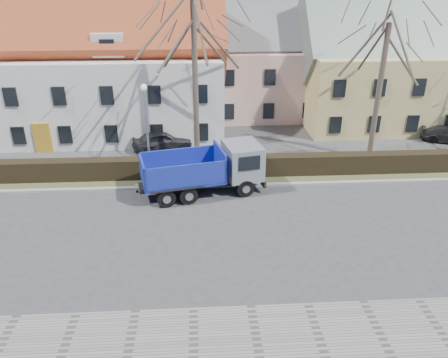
{
  "coord_description": "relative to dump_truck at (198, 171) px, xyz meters",
  "views": [
    {
      "loc": [
        -1.83,
        -19.11,
        11.78
      ],
      "look_at": [
        -0.55,
        2.29,
        1.6
      ],
      "focal_mm": 35.0,
      "sensor_mm": 36.0,
      "label": 1
    }
  ],
  "objects": [
    {
      "name": "hedge",
      "position": [
        1.94,
        2.2,
        -0.81
      ],
      "size": [
        60.0,
        0.9,
        1.3
      ],
      "primitive_type": "cube",
      "color": "black",
      "rests_on": "ground"
    },
    {
      "name": "curb_far",
      "position": [
        1.94,
        0.8,
        -1.4
      ],
      "size": [
        80.0,
        0.3,
        0.12
      ],
      "primitive_type": "cube",
      "color": "gray",
      "rests_on": "ground"
    },
    {
      "name": "streetlight",
      "position": [
        -3.14,
        3.2,
        1.46
      ],
      "size": [
        0.46,
        0.46,
        5.83
      ],
      "primitive_type": null,
      "color": "gray",
      "rests_on": "ground"
    },
    {
      "name": "parked_car_a",
      "position": [
        -2.6,
        7.15,
        -0.72
      ],
      "size": [
        4.61,
        2.8,
        1.47
      ],
      "primitive_type": "imported",
      "rotation": [
        0.0,
        0.0,
        1.84
      ],
      "color": "black",
      "rests_on": "ground"
    },
    {
      "name": "sidewalk_near",
      "position": [
        1.94,
        -12.3,
        -1.42
      ],
      "size": [
        80.0,
        5.0,
        0.08
      ],
      "primitive_type": "cube",
      "color": "gray",
      "rests_on": "ground"
    },
    {
      "name": "cart_frame",
      "position": [
        -3.69,
        0.29,
        -1.14
      ],
      "size": [
        0.77,
        0.56,
        0.63
      ],
      "primitive_type": null,
      "rotation": [
        0.0,
        0.0,
        -0.26
      ],
      "color": "silver",
      "rests_on": "ground"
    },
    {
      "name": "tree_2",
      "position": [
        11.94,
        4.7,
        4.04
      ],
      "size": [
        8.0,
        8.0,
        11.0
      ],
      "primitive_type": null,
      "color": "#4D3F35",
      "rests_on": "ground"
    },
    {
      "name": "building_yellow",
      "position": [
        17.94,
        13.2,
        2.79
      ],
      "size": [
        18.8,
        10.8,
        8.5
      ],
      "primitive_type": null,
      "color": "tan",
      "rests_on": "ground"
    },
    {
      "name": "dump_truck",
      "position": [
        0.0,
        0.0,
        0.0
      ],
      "size": [
        7.69,
        4.2,
        2.91
      ],
      "primitive_type": null,
      "rotation": [
        0.0,
        0.0,
        0.22
      ],
      "color": "navy",
      "rests_on": "ground"
    },
    {
      "name": "building_pink",
      "position": [
        5.94,
        16.2,
        2.54
      ],
      "size": [
        10.8,
        8.8,
        8.0
      ],
      "primitive_type": null,
      "color": "#D3A395",
      "rests_on": "ground"
    },
    {
      "name": "ground",
      "position": [
        1.94,
        -3.8,
        -1.46
      ],
      "size": [
        120.0,
        120.0,
        0.0
      ],
      "primitive_type": "plane",
      "color": "#3B3B3D"
    },
    {
      "name": "grass_strip",
      "position": [
        1.94,
        2.4,
        -1.41
      ],
      "size": [
        80.0,
        3.0,
        0.1
      ],
      "primitive_type": "cube",
      "color": "#444A29",
      "rests_on": "ground"
    },
    {
      "name": "building_white",
      "position": [
        -11.06,
        12.2,
        3.29
      ],
      "size": [
        26.8,
        10.8,
        9.5
      ],
      "primitive_type": null,
      "color": "silver",
      "rests_on": "ground"
    },
    {
      "name": "tree_1",
      "position": [
        -0.06,
        4.7,
        4.87
      ],
      "size": [
        9.2,
        9.2,
        12.65
      ],
      "primitive_type": null,
      "color": "#4D3F35",
      "rests_on": "ground"
    }
  ]
}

